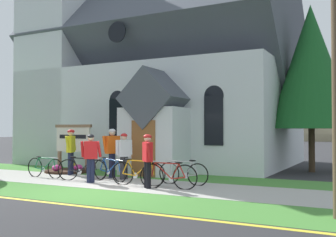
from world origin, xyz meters
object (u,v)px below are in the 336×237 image
Objects in this scene: cyclist_in_orange_jersey at (124,153)px; roadside_conifer at (311,66)px; bicycle_orange at (110,170)px; bicycle_white at (138,173)px; cyclist_in_white_jersey at (148,157)px; utility_pole at (331,8)px; bicycle_red at (168,176)px; bicycle_silver at (45,167)px; cyclist_in_yellow_jersey at (91,155)px; cyclist_in_red_jersey at (112,149)px; bicycle_green at (82,169)px; church_sign at (73,140)px; bicycle_black at (183,173)px; cyclist_in_blue_jersey at (71,148)px.

roadside_conifer reaches higher than cyclist_in_orange_jersey.
bicycle_white reaches higher than bicycle_orange.
roadside_conifer is (5.49, 5.67, 3.44)m from cyclist_in_orange_jersey.
cyclist_in_white_jersey is 0.21× the size of utility_pole.
bicycle_silver is at bearing 175.79° from bicycle_red.
cyclist_in_yellow_jersey is 1.50m from cyclist_in_red_jersey.
bicycle_white reaches higher than bicycle_silver.
bicycle_silver is at bearing -142.02° from roadside_conifer.
cyclist_in_white_jersey is at bearing -7.06° from bicycle_silver.
bicycle_red is at bearing 157.25° from utility_pole.
bicycle_silver is at bearing -163.29° from cyclist_in_orange_jersey.
bicycle_green is at bearing 173.79° from bicycle_red.
church_sign reaches higher than bicycle_silver.
cyclist_in_red_jersey is 8.86m from roadside_conifer.
cyclist_in_orange_jersey is (1.16, 0.86, 0.56)m from bicycle_green.
bicycle_orange is at bearing -117.96° from cyclist_in_orange_jersey.
bicycle_black is 0.99× the size of bicycle_orange.
cyclist_in_yellow_jersey is at bearing 175.52° from cyclist_in_white_jersey.
bicycle_orange is (3.12, -1.74, -0.93)m from church_sign.
cyclist_in_red_jersey is at bearing 146.08° from cyclist_in_white_jersey.
cyclist_in_white_jersey is (0.59, -0.41, 0.55)m from bicycle_white.
utility_pole is (5.31, -1.78, 3.26)m from cyclist_in_white_jersey.
cyclist_in_blue_jersey is at bearing 144.94° from cyclist_in_yellow_jersey.
cyclist_in_yellow_jersey is at bearing -104.61° from bicycle_orange.
cyclist_in_red_jersey is at bearing 97.63° from cyclist_in_yellow_jersey.
cyclist_in_blue_jersey is 2.65m from cyclist_in_yellow_jersey.
church_sign is at bearing 153.46° from bicycle_white.
cyclist_in_orange_jersey is 0.91× the size of cyclist_in_red_jersey.
bicycle_white is 7.36m from utility_pole.
church_sign reaches higher than cyclist_in_blue_jersey.
cyclist_in_red_jersey reaches higher than cyclist_in_orange_jersey.
cyclist_in_white_jersey reaches higher than bicycle_red.
roadside_conifer is at bearing 26.44° from church_sign.
utility_pole is at bearing -14.50° from cyclist_in_yellow_jersey.
cyclist_in_white_jersey is 2.97m from cyclist_in_red_jersey.
cyclist_in_orange_jersey reaches higher than bicycle_red.
cyclist_in_red_jersey is at bearing 171.69° from bicycle_black.
bicycle_green reaches higher than bicycle_orange.
bicycle_black is 0.25× the size of roadside_conifer.
bicycle_orange is 8.75m from utility_pole.
church_sign is 2.92m from cyclist_in_red_jersey.
cyclist_in_blue_jersey is 4.75m from cyclist_in_white_jersey.
bicycle_green is at bearing -0.01° from bicycle_silver.
bicycle_orange is at bearing 75.39° from cyclist_in_yellow_jersey.
bicycle_white reaches higher than bicycle_green.
cyclist_in_red_jersey is (-2.46, 1.66, 0.13)m from cyclist_in_white_jersey.
bicycle_orange is 0.98m from cyclist_in_yellow_jersey.
cyclist_in_blue_jersey reaches higher than bicycle_black.
utility_pole is (7.37, -2.74, 3.82)m from bicycle_orange.
bicycle_red is at bearing -27.43° from cyclist_in_orange_jersey.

